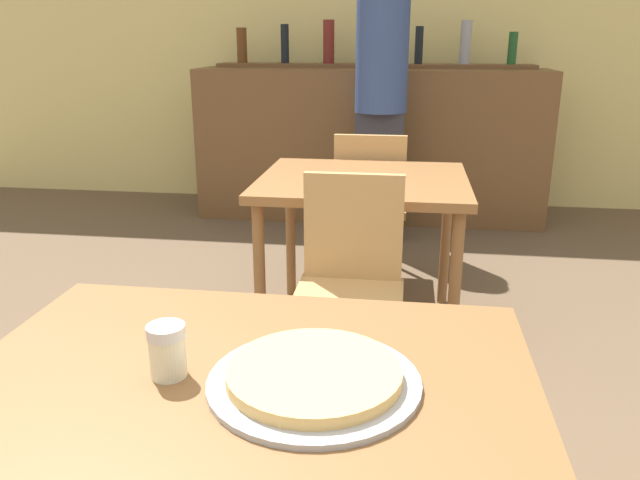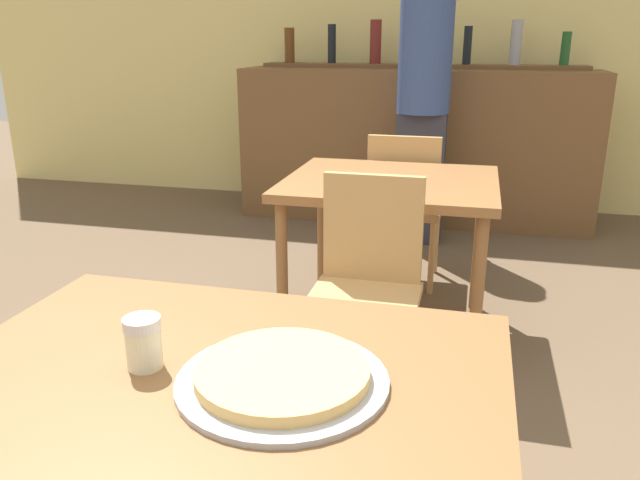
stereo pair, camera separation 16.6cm
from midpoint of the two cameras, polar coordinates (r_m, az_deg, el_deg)
The scene contains 10 objects.
wall_back at distance 5.28m, azimuth 10.59°, elevation 18.37°, with size 8.00×0.05×2.80m.
dining_table_near at distance 1.27m, azimuth -5.45°, elevation -15.12°, with size 1.11×0.80×0.73m.
dining_table_far at distance 2.85m, azimuth 8.13°, elevation 3.81°, with size 0.94×0.83×0.74m.
bar_counter at distance 4.84m, azimuth 9.59°, elevation 8.49°, with size 2.60×0.56×1.12m.
bar_back_shelf at distance 4.91m, azimuth 9.91°, elevation 16.06°, with size 2.39×0.24×0.35m.
chair_far_side_front at distance 2.34m, azimuth 6.38°, elevation -3.32°, with size 0.40×0.40×0.86m.
chair_far_side_back at distance 3.45m, azimuth 9.10°, elevation 3.62°, with size 0.40×0.40×0.86m.
pizza_tray at distance 1.18m, azimuth 0.65°, elevation -12.41°, with size 0.40×0.40×0.04m.
cheese_shaker at distance 1.25m, azimuth -12.17°, elevation -9.22°, with size 0.07×0.07×0.10m.
person_standing at distance 4.20m, azimuth 10.60°, elevation 13.07°, with size 0.34×0.34×1.83m.
Camera 2 is at (0.45, -0.98, 1.35)m, focal length 35.00 mm.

